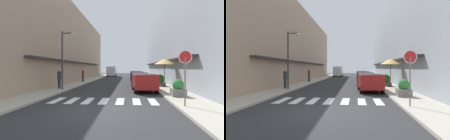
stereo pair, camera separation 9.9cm
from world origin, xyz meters
TOP-DOWN VIEW (x-y plane):
  - ground_plane at (0.00, 18.57)m, footprint 102.14×102.14m
  - sidewalk_left at (-4.90, 18.57)m, footprint 2.30×65.00m
  - sidewalk_right at (4.90, 18.57)m, footprint 2.30×65.00m
  - building_row_left at (-8.55, 19.89)m, footprint 5.50×43.78m
  - building_row_right at (8.55, 19.89)m, footprint 5.50×43.78m
  - crosswalk at (-0.00, 2.70)m, footprint 6.15×2.20m
  - parked_car_near at (2.71, 7.42)m, footprint 1.95×4.00m
  - parked_car_mid at (2.71, 13.38)m, footprint 1.94×4.00m
  - parked_car_far at (2.71, 20.15)m, footprint 1.95×4.42m
  - parked_car_distant at (2.71, 26.29)m, footprint 1.94×4.07m
  - delivery_van at (-2.56, 36.52)m, footprint 2.07×5.43m
  - round_street_sign at (4.14, 0.98)m, footprint 0.65×0.07m
  - street_lamp at (-4.09, 7.55)m, footprint 1.19×0.28m
  - cafe_umbrella at (4.96, 10.57)m, footprint 2.02×2.02m
  - planter_corner at (4.64, 4.20)m, footprint 0.87×0.87m
  - planter_midblock at (4.61, 11.36)m, footprint 1.07×1.07m
  - planter_far at (4.86, 16.09)m, footprint 0.87×0.87m
  - pedestrian_walking_near at (-4.81, 8.20)m, footprint 0.34×0.34m
  - pedestrian_walking_far at (-4.69, 16.54)m, footprint 0.34×0.34m

SIDE VIEW (x-z plane):
  - ground_plane at x=0.00m, z-range 0.00..0.00m
  - crosswalk at x=0.00m, z-range 0.00..0.01m
  - sidewalk_left at x=-4.90m, z-range 0.00..0.12m
  - sidewalk_right at x=4.90m, z-range 0.00..0.12m
  - planter_corner at x=4.64m, z-range 0.06..1.16m
  - planter_far at x=4.86m, z-range 0.09..1.18m
  - planter_midblock at x=4.61m, z-range 0.07..1.28m
  - parked_car_near at x=2.71m, z-range 0.19..1.66m
  - parked_car_mid at x=2.71m, z-range 0.19..1.66m
  - parked_car_distant at x=2.71m, z-range 0.19..1.66m
  - parked_car_far at x=2.71m, z-range 0.19..1.66m
  - pedestrian_walking_near at x=-4.81m, z-range 0.17..1.93m
  - pedestrian_walking_far at x=-4.69m, z-range 0.17..1.94m
  - delivery_van at x=-2.56m, z-range 0.22..2.59m
  - round_street_sign at x=4.14m, z-range 0.83..3.52m
  - cafe_umbrella at x=4.96m, z-range 1.21..3.98m
  - street_lamp at x=-4.09m, z-range 0.70..5.71m
  - building_row_right at x=8.55m, z-range 0.00..10.61m
  - building_row_left at x=-8.55m, z-range 0.00..10.85m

